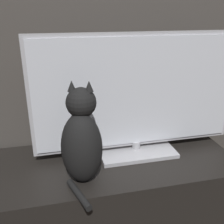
# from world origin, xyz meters

# --- Properties ---
(tv_stand) EXTENTS (1.38, 0.52, 0.45)m
(tv_stand) POSITION_xyz_m (0.00, 0.92, 0.23)
(tv_stand) COLOR black
(tv_stand) RESTS_ON ground_plane
(tv) EXTENTS (1.06, 0.24, 0.62)m
(tv) POSITION_xyz_m (0.20, 0.98, 0.76)
(tv) COLOR #B7B7BC
(tv) RESTS_ON tv_stand
(cat) EXTENTS (0.22, 0.32, 0.45)m
(cat) POSITION_xyz_m (-0.10, 0.80, 0.65)
(cat) COLOR black
(cat) RESTS_ON tv_stand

